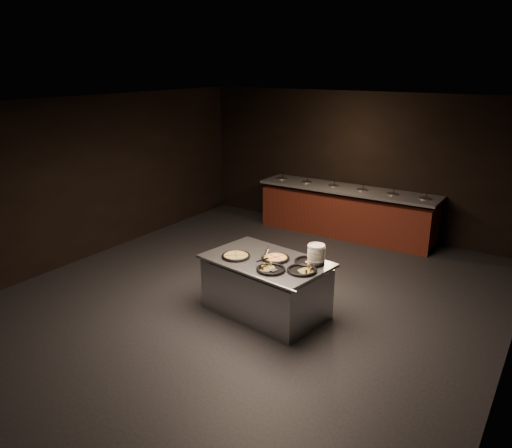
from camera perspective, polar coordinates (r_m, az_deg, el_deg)
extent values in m
cube|color=black|center=(7.69, -0.61, -8.60)|extent=(7.00, 8.00, 0.01)
cube|color=black|center=(6.90, -0.70, 13.56)|extent=(7.00, 8.00, 0.01)
cube|color=black|center=(10.64, 11.46, 6.86)|extent=(7.00, 0.01, 2.90)
cube|color=black|center=(9.50, -18.61, 4.97)|extent=(0.01, 8.00, 2.90)
cube|color=#5C2215|center=(10.49, 10.24, 1.02)|extent=(3.60, 0.75, 0.85)
cube|color=#56555A|center=(10.35, 10.41, 3.92)|extent=(3.70, 0.83, 0.05)
cube|color=#36180C|center=(10.61, 10.12, -0.98)|extent=(3.60, 0.69, 0.08)
cylinder|color=#B9BCC1|center=(11.01, 2.95, 5.07)|extent=(0.22, 0.22, 0.08)
cylinder|color=#4E6F2C|center=(11.01, 2.95, 5.20)|extent=(0.19, 0.19, 0.02)
cylinder|color=black|center=(10.96, 3.04, 5.59)|extent=(0.04, 0.10, 0.19)
cylinder|color=#B9BCC1|center=(10.73, 5.82, 4.65)|extent=(0.22, 0.22, 0.08)
cylinder|color=#4E6F2C|center=(10.72, 5.83, 4.78)|extent=(0.19, 0.19, 0.02)
cylinder|color=black|center=(10.67, 5.94, 5.18)|extent=(0.04, 0.10, 0.19)
cylinder|color=#B9BCC1|center=(10.47, 8.84, 4.19)|extent=(0.22, 0.22, 0.08)
cylinder|color=#4E6F2C|center=(10.46, 8.85, 4.32)|extent=(0.19, 0.19, 0.02)
cylinder|color=black|center=(10.41, 8.98, 4.73)|extent=(0.04, 0.10, 0.19)
cylinder|color=#B9BCC1|center=(10.24, 12.00, 3.70)|extent=(0.22, 0.22, 0.08)
cylinder|color=#4E6F2C|center=(10.23, 12.01, 3.84)|extent=(0.19, 0.19, 0.02)
cylinder|color=black|center=(10.18, 12.16, 4.25)|extent=(0.04, 0.10, 0.19)
cylinder|color=#B9BCC1|center=(10.04, 15.29, 3.18)|extent=(0.22, 0.22, 0.08)
cylinder|color=#4E6F2C|center=(10.04, 15.31, 3.31)|extent=(0.19, 0.19, 0.02)
cylinder|color=black|center=(9.99, 15.47, 3.74)|extent=(0.04, 0.10, 0.19)
cylinder|color=#B9BCC1|center=(9.88, 18.70, 2.62)|extent=(0.22, 0.22, 0.08)
cylinder|color=#4E6F2C|center=(9.88, 18.71, 2.76)|extent=(0.19, 0.19, 0.02)
cylinder|color=black|center=(9.83, 18.90, 3.19)|extent=(0.04, 0.10, 0.19)
cube|color=#B9BCC1|center=(7.16, 1.15, -7.40)|extent=(1.77, 1.24, 0.74)
cube|color=#B9BCC1|center=(6.99, 1.18, -4.22)|extent=(1.86, 1.33, 0.04)
cylinder|color=#B9BCC1|center=(6.57, -1.32, -5.71)|extent=(1.70, 0.31, 0.04)
cylinder|color=white|center=(6.88, 6.89, -3.40)|extent=(0.24, 0.24, 0.25)
cylinder|color=black|center=(7.06, -2.31, -3.77)|extent=(0.38, 0.38, 0.01)
torus|color=black|center=(7.05, -2.31, -3.65)|extent=(0.41, 0.41, 0.04)
torus|color=brown|center=(7.05, -2.31, -3.63)|extent=(0.34, 0.34, 0.03)
cylinder|color=#AF8446|center=(7.05, -2.31, -3.65)|extent=(0.30, 0.30, 0.02)
cube|color=black|center=(7.05, -2.31, -3.58)|extent=(0.19, 0.24, 0.00)
cube|color=black|center=(7.05, -2.31, -3.58)|extent=(0.24, 0.19, 0.00)
cylinder|color=black|center=(6.98, 2.23, -4.01)|extent=(0.37, 0.37, 0.01)
torus|color=black|center=(6.98, 2.23, -3.88)|extent=(0.40, 0.40, 0.04)
torus|color=brown|center=(6.98, 2.23, -3.87)|extent=(0.33, 0.33, 0.03)
cylinder|color=#F0AD57|center=(6.98, 2.23, -3.88)|extent=(0.29, 0.29, 0.02)
cube|color=black|center=(6.98, 2.23, -3.81)|extent=(0.11, 0.28, 0.00)
cube|color=black|center=(6.98, 2.23, -3.81)|extent=(0.28, 0.11, 0.00)
cylinder|color=black|center=(6.90, 6.11, -4.39)|extent=(0.39, 0.39, 0.01)
torus|color=black|center=(6.89, 6.11, -4.27)|extent=(0.41, 0.41, 0.04)
cylinder|color=black|center=(6.62, 1.72, -5.30)|extent=(0.37, 0.37, 0.01)
torus|color=black|center=(6.61, 1.72, -5.17)|extent=(0.39, 0.39, 0.04)
cylinder|color=black|center=(6.61, 5.27, -5.38)|extent=(0.38, 0.38, 0.01)
torus|color=black|center=(6.61, 5.27, -5.25)|extent=(0.40, 0.40, 0.04)
cube|color=#B9BCC1|center=(7.15, 1.47, -3.31)|extent=(0.11, 0.13, 0.00)
cylinder|color=black|center=(6.98, 1.09, -3.17)|extent=(0.06, 0.20, 0.13)
cylinder|color=#B9BCC1|center=(7.07, 1.28, -3.32)|extent=(0.03, 0.10, 0.08)
cube|color=#B9BCC1|center=(6.59, 1.86, -5.23)|extent=(0.13, 0.12, 0.00)
cylinder|color=black|center=(6.66, 0.73, -4.15)|extent=(0.22, 0.07, 0.14)
cylinder|color=#B9BCC1|center=(6.63, 1.29, -4.77)|extent=(0.11, 0.03, 0.09)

